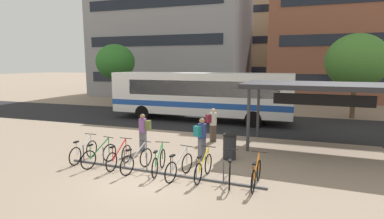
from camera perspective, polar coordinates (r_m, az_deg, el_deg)
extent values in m
plane|color=gray|center=(10.25, -7.87, -13.02)|extent=(200.00, 200.00, 0.00)
cube|color=#232326|center=(19.80, 5.68, -2.30)|extent=(80.00, 7.20, 0.01)
cube|color=white|center=(19.92, 1.53, 3.18)|extent=(12.01, 2.60, 2.70)
cube|color=#1947A3|center=(19.99, 1.52, 1.32)|extent=(12.03, 2.62, 0.36)
cube|color=black|center=(22.07, -12.18, 6.47)|extent=(1.01, 2.30, 0.40)
cube|color=black|center=(22.40, -13.28, 4.26)|extent=(0.09, 2.19, 1.40)
cube|color=black|center=(18.61, 1.28, 4.04)|extent=(9.84, 0.10, 0.97)
cube|color=black|center=(20.99, 3.33, 4.56)|extent=(9.84, 0.10, 0.97)
cylinder|color=black|center=(20.47, -9.46, -0.60)|extent=(1.00, 0.30, 1.00)
cylinder|color=black|center=(22.50, -6.68, 0.30)|extent=(1.00, 0.30, 1.00)
cylinder|color=black|center=(18.20, 11.67, -1.83)|extent=(1.00, 0.30, 1.00)
cylinder|color=black|center=(20.47, 12.49, -0.69)|extent=(1.00, 0.30, 1.00)
cube|color=#47474C|center=(10.65, -6.42, -11.96)|extent=(7.46, 0.45, 0.06)
cylinder|color=#47474C|center=(12.34, -20.13, -7.96)|extent=(0.04, 0.04, 0.70)
cylinder|color=#47474C|center=(11.76, -16.68, -8.61)|extent=(0.04, 0.04, 0.70)
cylinder|color=#47474C|center=(11.23, -12.87, -9.29)|extent=(0.04, 0.04, 0.70)
cylinder|color=#47474C|center=(10.75, -8.69, -9.98)|extent=(0.04, 0.04, 0.70)
cylinder|color=#47474C|center=(10.34, -4.12, -10.68)|extent=(0.04, 0.04, 0.70)
cylinder|color=#47474C|center=(9.99, 0.81, -11.36)|extent=(0.04, 0.04, 0.70)
cylinder|color=#47474C|center=(9.73, 6.08, -11.98)|extent=(0.04, 0.04, 0.70)
cylinder|color=#47474C|center=(9.54, 11.62, -12.54)|extent=(0.04, 0.04, 0.70)
torus|color=black|center=(12.87, -18.73, -7.19)|extent=(0.07, 0.71, 0.70)
torus|color=black|center=(12.10, -21.54, -8.37)|extent=(0.07, 0.71, 0.70)
cube|color=silver|center=(12.41, -20.11, -6.35)|extent=(0.06, 0.92, 0.58)
cylinder|color=silver|center=(12.10, -21.32, -7.05)|extent=(0.03, 0.03, 0.55)
cube|color=black|center=(12.03, -21.39, -5.84)|extent=(0.11, 0.22, 0.05)
cylinder|color=silver|center=(12.78, -18.85, -5.86)|extent=(0.03, 0.03, 0.65)
cylinder|color=black|center=(12.71, -18.92, -4.49)|extent=(0.52, 0.04, 0.03)
torus|color=black|center=(12.14, -15.58, -8.01)|extent=(0.19, 0.70, 0.70)
torus|color=black|center=(11.49, -19.28, -9.14)|extent=(0.19, 0.70, 0.70)
cube|color=#1E7F38|center=(11.73, -17.37, -7.08)|extent=(0.22, 0.91, 0.58)
cylinder|color=#1E7F38|center=(11.48, -18.96, -7.77)|extent=(0.04, 0.04, 0.55)
cube|color=black|center=(11.41, -19.03, -6.50)|extent=(0.14, 0.24, 0.05)
cylinder|color=#1E7F38|center=(12.04, -15.71, -6.60)|extent=(0.04, 0.04, 0.65)
cylinder|color=black|center=(11.96, -15.77, -5.15)|extent=(0.51, 0.14, 0.03)
torus|color=black|center=(11.83, -12.48, -8.33)|extent=(0.05, 0.70, 0.70)
torus|color=black|center=(11.01, -15.22, -9.73)|extent=(0.05, 0.70, 0.70)
cube|color=red|center=(11.34, -13.80, -7.47)|extent=(0.04, 0.92, 0.58)
cylinder|color=red|center=(11.01, -14.99, -8.28)|extent=(0.03, 0.03, 0.55)
cube|color=black|center=(10.94, -15.04, -6.96)|extent=(0.10, 0.22, 0.05)
cylinder|color=red|center=(11.73, -12.58, -6.89)|extent=(0.03, 0.03, 0.65)
cylinder|color=black|center=(11.65, -12.63, -5.40)|extent=(0.52, 0.03, 0.03)
torus|color=black|center=(11.26, -8.84, -9.12)|extent=(0.18, 0.70, 0.70)
torus|color=black|center=(10.53, -12.38, -10.50)|extent=(0.18, 0.70, 0.70)
cube|color=#B7BABF|center=(10.81, -10.53, -8.18)|extent=(0.21, 0.91, 0.58)
cylinder|color=#B7BABF|center=(10.51, -12.05, -9.00)|extent=(0.04, 0.04, 0.55)
cube|color=black|center=(10.44, -12.10, -7.61)|extent=(0.14, 0.24, 0.05)
cylinder|color=#B7BABF|center=(11.15, -8.95, -7.60)|extent=(0.04, 0.04, 0.65)
cylinder|color=black|center=(11.07, -8.99, -6.04)|extent=(0.52, 0.13, 0.03)
torus|color=black|center=(11.07, -5.66, -9.35)|extent=(0.16, 0.70, 0.70)
torus|color=black|center=(10.15, -7.15, -11.10)|extent=(0.16, 0.70, 0.70)
cube|color=#1E7F38|center=(10.53, -6.37, -8.54)|extent=(0.18, 0.91, 0.58)
cylinder|color=#1E7F38|center=(10.15, -7.02, -9.51)|extent=(0.03, 0.03, 0.55)
cube|color=black|center=(10.07, -7.05, -8.09)|extent=(0.13, 0.23, 0.05)
cylinder|color=#1E7F38|center=(10.96, -5.72, -7.83)|extent=(0.04, 0.04, 0.65)
cylinder|color=black|center=(10.88, -5.74, -6.24)|extent=(0.52, 0.11, 0.03)
torus|color=black|center=(10.52, -0.95, -10.30)|extent=(0.18, 0.70, 0.70)
torus|color=black|center=(9.71, -4.10, -11.98)|extent=(0.18, 0.70, 0.70)
cube|color=#B7BABF|center=(10.02, -2.41, -9.39)|extent=(0.21, 0.91, 0.58)
cylinder|color=#B7BABF|center=(9.70, -3.78, -10.35)|extent=(0.04, 0.04, 0.55)
cube|color=black|center=(9.61, -3.80, -8.86)|extent=(0.14, 0.24, 0.05)
cylinder|color=#B7BABF|center=(10.40, -1.01, -8.70)|extent=(0.04, 0.04, 0.65)
cylinder|color=black|center=(10.31, -1.02, -7.03)|extent=(0.52, 0.13, 0.03)
torus|color=black|center=(10.47, 3.15, -10.40)|extent=(0.08, 0.71, 0.70)
torus|color=black|center=(9.57, 1.19, -12.28)|extent=(0.08, 0.71, 0.70)
cube|color=yellow|center=(9.93, 2.26, -9.56)|extent=(0.08, 0.92, 0.58)
cylinder|color=yellow|center=(9.56, 1.40, -10.61)|extent=(0.03, 0.03, 0.55)
cube|color=black|center=(9.48, 1.41, -9.10)|extent=(0.11, 0.22, 0.05)
cylinder|color=yellow|center=(10.36, 3.13, -8.80)|extent=(0.03, 0.03, 0.65)
cylinder|color=black|center=(10.26, 3.14, -7.12)|extent=(0.52, 0.05, 0.03)
torus|color=black|center=(10.23, 7.32, -10.93)|extent=(0.17, 0.70, 0.70)
torus|color=black|center=(9.28, 7.23, -13.04)|extent=(0.17, 0.70, 0.70)
cube|color=black|center=(9.67, 7.32, -10.15)|extent=(0.20, 0.91, 0.58)
cylinder|color=black|center=(9.28, 7.27, -11.30)|extent=(0.03, 0.03, 0.55)
cube|color=black|center=(9.19, 7.30, -9.75)|extent=(0.14, 0.23, 0.05)
cylinder|color=black|center=(10.11, 7.36, -9.29)|extent=(0.04, 0.04, 0.65)
cylinder|color=black|center=(10.02, 7.39, -7.58)|extent=(0.52, 0.12, 0.03)
torus|color=black|center=(10.11, 12.70, -11.33)|extent=(0.08, 0.71, 0.70)
torus|color=black|center=(9.17, 11.69, -13.44)|extent=(0.08, 0.71, 0.70)
cube|color=orange|center=(9.55, 12.30, -10.53)|extent=(0.08, 0.92, 0.58)
cylinder|color=orange|center=(9.16, 11.85, -11.68)|extent=(0.03, 0.03, 0.55)
cube|color=black|center=(9.08, 11.91, -10.12)|extent=(0.11, 0.22, 0.05)
cylinder|color=orange|center=(9.99, 12.74, -9.67)|extent=(0.03, 0.03, 0.65)
cylinder|color=black|center=(9.89, 12.80, -7.95)|extent=(0.52, 0.05, 0.03)
cylinder|color=#38383D|center=(13.06, 10.79, -2.04)|extent=(0.15, 0.15, 2.75)
cylinder|color=#38383D|center=(15.74, 12.60, -0.27)|extent=(0.15, 0.15, 2.75)
cube|color=#28282D|center=(14.06, 23.60, 4.21)|extent=(6.69, 3.84, 0.20)
cube|color=black|center=(12.58, 23.76, 1.69)|extent=(3.67, 0.24, 0.44)
cube|color=#565660|center=(13.26, -9.39, -6.06)|extent=(0.27, 0.22, 0.85)
cylinder|color=#7F4C93|center=(13.10, -9.47, -3.04)|extent=(0.36, 0.36, 0.58)
sphere|color=#936B4C|center=(13.02, -9.51, -1.31)|extent=(0.22, 0.22, 0.22)
cube|color=#56602D|center=(12.99, -8.42, -2.98)|extent=(0.20, 0.29, 0.40)
cube|color=#47382D|center=(14.61, 4.07, -4.59)|extent=(0.33, 0.32, 0.84)
cylinder|color=beige|center=(14.46, 4.10, -1.82)|extent=(0.48, 0.48, 0.60)
sphere|color=beige|center=(14.39, 4.12, -0.22)|extent=(0.22, 0.22, 0.22)
cube|color=maroon|center=(14.35, 3.16, -1.78)|extent=(0.32, 0.33, 0.40)
cube|color=#565660|center=(11.96, 1.91, -7.53)|extent=(0.30, 0.32, 0.87)
cylinder|color=navy|center=(11.78, 1.93, -4.13)|extent=(0.46, 0.46, 0.58)
sphere|color=#936B4C|center=(11.69, 1.94, -2.21)|extent=(0.22, 0.22, 0.22)
cube|color=#197075|center=(11.58, 1.05, -4.20)|extent=(0.33, 0.29, 0.40)
cylinder|color=#232328|center=(12.05, 7.24, -7.26)|extent=(0.52, 0.52, 0.95)
cylinder|color=black|center=(11.92, 7.28, -4.88)|extent=(0.55, 0.55, 0.08)
cylinder|color=brown|center=(23.58, 28.55, 1.38)|extent=(0.32, 0.32, 2.39)
ellipsoid|color=#427A2D|center=(23.44, 29.05, 8.14)|extent=(4.05, 4.05, 3.74)
cylinder|color=brown|center=(27.88, -14.30, 3.42)|extent=(0.32, 0.32, 2.65)
ellipsoid|color=#2D7028|center=(27.77, -14.51, 8.87)|extent=(3.44, 3.44, 3.12)
cube|color=gray|center=(39.08, -3.04, 14.63)|extent=(17.46, 13.85, 15.58)
cube|color=black|center=(32.54, -7.49, 6.13)|extent=(15.36, 0.06, 1.10)
cube|color=black|center=(32.60, -7.63, 12.99)|extent=(15.36, 0.06, 1.10)
cube|color=black|center=(33.12, -7.77, 19.72)|extent=(15.36, 0.06, 1.10)
cube|color=brown|center=(37.91, 29.95, 16.12)|extent=(18.52, 11.69, 18.77)
cube|color=black|center=(31.77, 31.01, 4.75)|extent=(16.30, 0.06, 1.10)
cube|color=black|center=(31.81, 31.55, 11.49)|extent=(16.30, 0.06, 1.10)
cube|color=tan|center=(54.41, 13.15, 11.89)|extent=(19.15, 13.34, 13.94)
cube|color=black|center=(47.66, 12.20, 7.37)|extent=(16.85, 0.06, 1.10)
cube|color=black|center=(47.79, 12.38, 12.94)|extent=(16.85, 0.06, 1.10)
cube|color=black|center=(48.37, 12.57, 18.44)|extent=(16.85, 0.06, 1.10)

